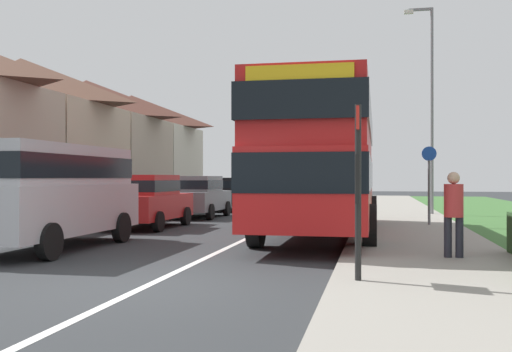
% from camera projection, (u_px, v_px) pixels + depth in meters
% --- Properties ---
extents(ground_plane, '(120.00, 120.00, 0.00)m').
position_uv_depth(ground_plane, '(151.00, 284.00, 8.66)').
color(ground_plane, '#2D3033').
extents(lane_marking_centre, '(0.14, 60.00, 0.01)m').
position_uv_depth(lane_marking_centre, '(258.00, 233.00, 16.50)').
color(lane_marking_centre, silver).
rests_on(lane_marking_centre, ground_plane).
extents(pavement_near_side, '(3.20, 68.00, 0.12)m').
position_uv_depth(pavement_near_side, '(418.00, 242.00, 13.70)').
color(pavement_near_side, gray).
rests_on(pavement_near_side, ground_plane).
extents(double_decker_bus, '(2.80, 9.90, 3.70)m').
position_uv_depth(double_decker_bus, '(323.00, 156.00, 15.58)').
color(double_decker_bus, red).
rests_on(double_decker_bus, ground_plane).
extents(parked_van_silver, '(2.11, 5.19, 2.27)m').
position_uv_depth(parked_van_silver, '(50.00, 188.00, 12.86)').
color(parked_van_silver, '#B7B7BC').
rests_on(parked_van_silver, ground_plane).
extents(parked_car_red, '(1.92, 4.03, 1.65)m').
position_uv_depth(parked_car_red, '(146.00, 199.00, 18.24)').
color(parked_car_red, '#B21E1E').
rests_on(parked_car_red, ground_plane).
extents(parked_car_grey, '(1.88, 3.94, 1.62)m').
position_uv_depth(parked_car_grey, '(198.00, 195.00, 22.98)').
color(parked_car_grey, slate).
rests_on(parked_car_grey, ground_plane).
extents(parked_car_black, '(1.93, 4.27, 1.56)m').
position_uv_depth(parked_car_black, '(230.00, 192.00, 28.00)').
color(parked_car_black, black).
rests_on(parked_car_black, ground_plane).
extents(pedestrian_at_stop, '(0.34, 0.34, 1.67)m').
position_uv_depth(pedestrian_at_stop, '(454.00, 210.00, 10.67)').
color(pedestrian_at_stop, '#23232D').
rests_on(pedestrian_at_stop, ground_plane).
extents(bus_stop_sign, '(0.09, 0.52, 2.60)m').
position_uv_depth(bus_stop_sign, '(358.00, 180.00, 8.32)').
color(bus_stop_sign, black).
rests_on(bus_stop_sign, ground_plane).
extents(cycle_route_sign, '(0.44, 0.08, 2.52)m').
position_uv_depth(cycle_route_sign, '(429.00, 182.00, 18.06)').
color(cycle_route_sign, slate).
rests_on(cycle_route_sign, ground_plane).
extents(street_lamp_mid, '(1.14, 0.20, 8.36)m').
position_uv_depth(street_lamp_mid, '(430.00, 98.00, 23.56)').
color(street_lamp_mid, slate).
rests_on(street_lamp_mid, ground_plane).
extents(house_terrace_far_side, '(7.82, 23.96, 6.85)m').
position_uv_depth(house_terrace_far_side, '(57.00, 140.00, 29.04)').
color(house_terrace_far_side, tan).
rests_on(house_terrace_far_side, ground_plane).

